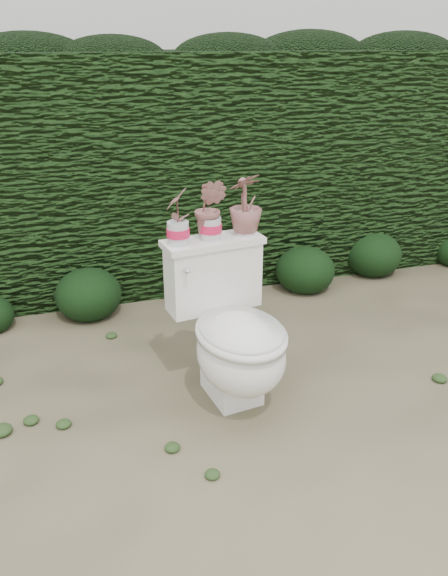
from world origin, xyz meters
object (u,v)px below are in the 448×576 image
object	(u,v)px
toilet	(233,336)
potted_plant_right	(246,206)
potted_plant_left	(178,218)
potted_plant_center	(210,211)

from	to	relation	value
toilet	potted_plant_right	world-z (taller)	potted_plant_right
toilet	potted_plant_left	xyz separation A→B (m)	(-0.21, 0.21, 0.55)
toilet	potted_plant_left	world-z (taller)	potted_plant_left
potted_plant_center	potted_plant_left	bearing A→B (deg)	-136.46
potted_plant_left	potted_plant_center	world-z (taller)	potted_plant_center
potted_plant_left	potted_plant_center	xyz separation A→B (m)	(0.17, 0.02, 0.01)
toilet	potted_plant_left	distance (m)	0.63
potted_plant_left	potted_plant_center	distance (m)	0.17
toilet	potted_plant_center	size ratio (longest dim) A/B	2.71
potted_plant_left	potted_plant_right	world-z (taller)	potted_plant_right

